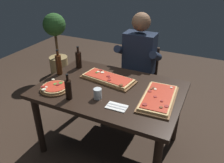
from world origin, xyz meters
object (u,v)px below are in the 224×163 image
object	(u,v)px
oil_bottle_amber	(79,60)
diner_chair	(140,76)
vinegar_bottle_green	(59,64)
seated_diner	(138,62)
pizza_rectangular_front	(108,78)
tumbler_near_camera	(98,94)
dining_table	(110,96)
pizza_round_far	(55,88)
wine_bottle_dark	(68,89)
pizza_rectangular_left	(158,98)
potted_plant_corner	(56,42)

from	to	relation	value
oil_bottle_amber	diner_chair	bearing A→B (deg)	45.78
vinegar_bottle_green	seated_diner	world-z (taller)	seated_diner
pizza_rectangular_front	tumbler_near_camera	world-z (taller)	tumbler_near_camera
dining_table	pizza_round_far	size ratio (longest dim) A/B	4.90
pizza_round_far	wine_bottle_dark	world-z (taller)	wine_bottle_dark
pizza_rectangular_left	wine_bottle_dark	distance (m)	0.81
pizza_round_far	tumbler_near_camera	xyz separation A→B (m)	(0.45, 0.05, 0.03)
tumbler_near_camera	potted_plant_corner	distance (m)	2.15
potted_plant_corner	tumbler_near_camera	bearing A→B (deg)	-41.70
pizza_rectangular_left	potted_plant_corner	bearing A→B (deg)	150.04
pizza_rectangular_left	pizza_round_far	bearing A→B (deg)	-164.79
pizza_round_far	wine_bottle_dark	xyz separation A→B (m)	(0.22, -0.07, 0.08)
pizza_round_far	diner_chair	distance (m)	1.25
pizza_round_far	wine_bottle_dark	size ratio (longest dim) A/B	1.16
pizza_rectangular_front	wine_bottle_dark	world-z (taller)	wine_bottle_dark
diner_chair	seated_diner	world-z (taller)	seated_diner
pizza_round_far	potted_plant_corner	world-z (taller)	potted_plant_corner
dining_table	pizza_rectangular_left	world-z (taller)	pizza_rectangular_left
pizza_rectangular_front	wine_bottle_dark	size ratio (longest dim) A/B	2.43
diner_chair	wine_bottle_dark	bearing A→B (deg)	-102.99
pizza_rectangular_left	vinegar_bottle_green	world-z (taller)	vinegar_bottle_green
pizza_round_far	seated_diner	world-z (taller)	seated_diner
pizza_rectangular_left	seated_diner	bearing A→B (deg)	122.29
pizza_rectangular_front	oil_bottle_amber	bearing A→B (deg)	163.18
pizza_rectangular_front	potted_plant_corner	world-z (taller)	potted_plant_corner
potted_plant_corner	pizza_rectangular_front	bearing A→B (deg)	-35.03
diner_chair	potted_plant_corner	distance (m)	1.69
wine_bottle_dark	tumbler_near_camera	distance (m)	0.26
pizza_rectangular_front	pizza_rectangular_left	xyz separation A→B (m)	(0.58, -0.14, 0.00)
pizza_rectangular_front	wine_bottle_dark	xyz separation A→B (m)	(-0.16, -0.47, 0.08)
dining_table	oil_bottle_amber	distance (m)	0.64
pizza_rectangular_front	vinegar_bottle_green	distance (m)	0.57
pizza_rectangular_front	pizza_rectangular_left	world-z (taller)	same
tumbler_near_camera	seated_diner	xyz separation A→B (m)	(0.04, 0.95, -0.05)
diner_chair	seated_diner	distance (m)	0.28
oil_bottle_amber	potted_plant_corner	xyz separation A→B (m)	(-1.08, 0.94, -0.23)
wine_bottle_dark	seated_diner	bearing A→B (deg)	75.60
oil_bottle_amber	vinegar_bottle_green	distance (m)	0.26
diner_chair	vinegar_bottle_green	bearing A→B (deg)	-129.15
dining_table	tumbler_near_camera	size ratio (longest dim) A/B	14.48
pizza_rectangular_front	oil_bottle_amber	size ratio (longest dim) A/B	2.33
dining_table	pizza_round_far	bearing A→B (deg)	-151.04
oil_bottle_amber	diner_chair	world-z (taller)	oil_bottle_amber
wine_bottle_dark	seated_diner	world-z (taller)	seated_diner
dining_table	pizza_rectangular_left	distance (m)	0.50
pizza_round_far	oil_bottle_amber	size ratio (longest dim) A/B	1.11
dining_table	seated_diner	world-z (taller)	seated_diner
pizza_round_far	vinegar_bottle_green	distance (m)	0.36
wine_bottle_dark	vinegar_bottle_green	size ratio (longest dim) A/B	0.88
oil_bottle_amber	vinegar_bottle_green	size ratio (longest dim) A/B	0.92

